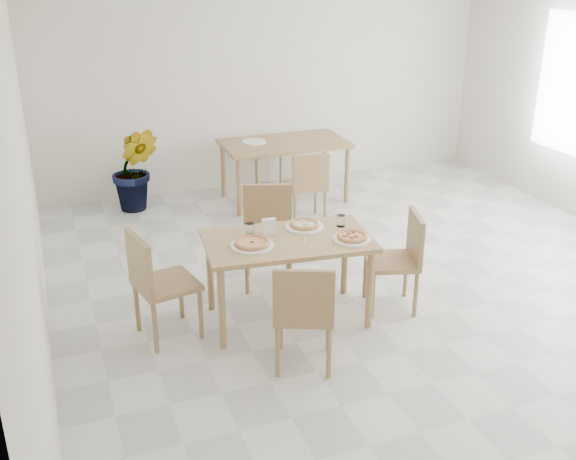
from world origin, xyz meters
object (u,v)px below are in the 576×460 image
object	(u,v)px
chair_back_n	(261,146)
main_table	(288,249)
plate_margherita	(252,245)
napkin_holder	(269,227)
tumbler_b	(250,229)
chair_back_s	(308,182)
pizza_mushroom	(304,224)
plate_pepperoni	(352,239)
pizza_margherita	(252,243)
plate_empty	(254,142)
second_table	(284,148)
chair_south	(304,309)
pizza_pepperoni	(352,236)
chair_north	(268,228)
chair_west	(156,279)
plate_mushroom	(304,227)
potted_plant	(135,169)
chair_east	(401,254)
tumbler_a	(341,221)

from	to	relation	value
chair_back_n	main_table	bearing A→B (deg)	-109.66
main_table	plate_margherita	bearing A→B (deg)	-165.95
napkin_holder	tumbler_b	bearing A→B (deg)	162.16
main_table	chair_back_s	xyz separation A→B (m)	(0.98, 1.97, -0.16)
pizza_mushroom	chair_back_s	world-z (taller)	chair_back_s
pizza_mushroom	plate_pepperoni	bearing A→B (deg)	-54.98
pizza_margherita	chair_back_n	xyz separation A→B (m)	(1.29, 3.67, -0.30)
plate_empty	plate_margherita	bearing A→B (deg)	-108.15
tumbler_b	second_table	world-z (taller)	tumbler_b
chair_south	plate_empty	bearing A→B (deg)	-78.98
second_table	chair_back_n	distance (m)	0.84
chair_south	chair_back_s	xyz separation A→B (m)	(1.14, 2.73, -0.02)
pizza_pepperoni	chair_back_s	size ratio (longest dim) A/B	0.39
chair_north	plate_margherita	size ratio (longest dim) A/B	2.66
chair_west	plate_mushroom	size ratio (longest dim) A/B	2.81
chair_north	plate_pepperoni	world-z (taller)	chair_north
second_table	chair_back_s	bearing A→B (deg)	-90.70
plate_pepperoni	potted_plant	xyz separation A→B (m)	(-1.28, 3.31, -0.24)
potted_plant	napkin_holder	bearing A→B (deg)	-77.08
plate_margherita	plate_empty	xyz separation A→B (m)	(0.97, 2.96, 0.00)
chair_east	pizza_margherita	world-z (taller)	chair_east
pizza_margherita	chair_back_s	size ratio (longest dim) A/B	0.37
plate_margherita	chair_back_s	distance (m)	2.42
chair_east	tumbler_b	xyz separation A→B (m)	(-1.26, 0.35, 0.29)
main_table	chair_back_s	distance (m)	2.21
plate_mushroom	tumbler_b	world-z (taller)	tumbler_b
main_table	chair_south	size ratio (longest dim) A/B	1.62
pizza_margherita	chair_north	bearing A→B (deg)	63.23
chair_east	plate_mushroom	world-z (taller)	chair_east
pizza_margherita	tumbler_b	world-z (taller)	tumbler_b
tumbler_b	pizza_margherita	bearing A→B (deg)	-103.43
tumbler_a	tumbler_b	world-z (taller)	tumbler_a
chair_back_s	plate_empty	world-z (taller)	chair_back_s
chair_west	chair_south	bearing A→B (deg)	-143.25
plate_pepperoni	second_table	world-z (taller)	plate_pepperoni
chair_north	chair_back_s	bearing A→B (deg)	71.92
plate_pepperoni	main_table	bearing A→B (deg)	156.43
chair_back_s	pizza_mushroom	bearing A→B (deg)	72.15
chair_back_n	potted_plant	world-z (taller)	potted_plant
chair_east	plate_margherita	bearing A→B (deg)	-78.02
plate_pepperoni	plate_mushroom	bearing A→B (deg)	125.02
chair_south	chair_east	bearing A→B (deg)	-128.89
second_table	chair_west	bearing A→B (deg)	-126.64
chair_north	pizza_mushroom	size ratio (longest dim) A/B	3.34
chair_east	pizza_mushroom	size ratio (longest dim) A/B	3.17
tumbler_a	second_table	size ratio (longest dim) A/B	0.06
plate_mushroom	second_table	bearing A→B (deg)	73.33
pizza_margherita	tumbler_a	world-z (taller)	tumbler_a
main_table	plate_empty	distance (m)	2.99
chair_north	potted_plant	bearing A→B (deg)	129.06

